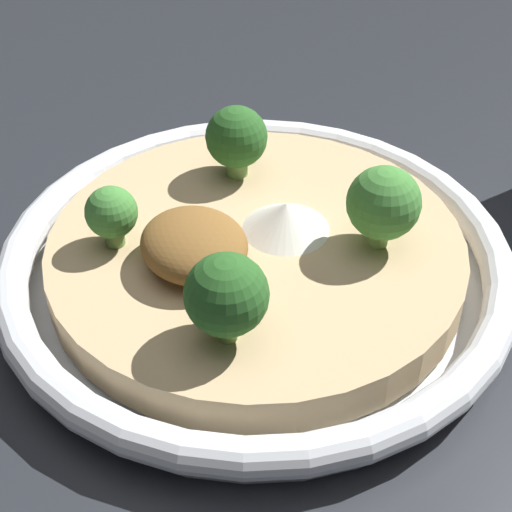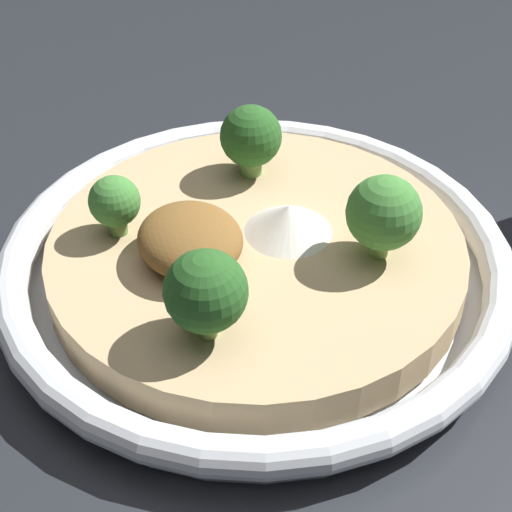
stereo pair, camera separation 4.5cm
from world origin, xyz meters
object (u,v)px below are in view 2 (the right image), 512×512
object	(u,v)px
risotto_bowl	(256,261)
broccoli_back_left	(251,138)
broccoli_front_right	(206,292)
broccoli_back	(384,214)
broccoli_front	(115,203)

from	to	relation	value
risotto_bowl	broccoli_back_left	bearing A→B (deg)	158.47
broccoli_back_left	broccoli_front_right	distance (m)	0.14
broccoli_back	broccoli_back_left	world-z (taller)	broccoli_back
broccoli_back_left	broccoli_front	distance (m)	0.10
broccoli_front	broccoli_front_right	distance (m)	0.10
broccoli_back	broccoli_front	world-z (taller)	broccoli_back
broccoli_front	broccoli_front_right	size ratio (longest dim) A/B	0.74
broccoli_front	broccoli_front_right	bearing A→B (deg)	9.82
broccoli_back	broccoli_front_right	world-z (taller)	same
broccoli_back_left	broccoli_front	world-z (taller)	broccoli_back_left
broccoli_back	broccoli_front	distance (m)	0.15
broccoli_back_left	broccoli_front_right	bearing A→B (deg)	-32.32
broccoli_back_left	risotto_bowl	bearing A→B (deg)	-21.53
broccoli_back_left	broccoli_back	bearing A→B (deg)	17.05
broccoli_front	broccoli_front_right	xyz separation A→B (m)	(0.10, 0.02, 0.01)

